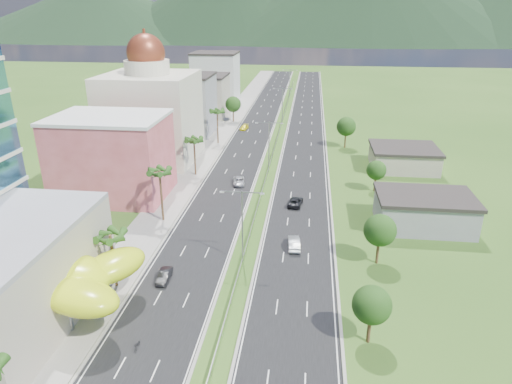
% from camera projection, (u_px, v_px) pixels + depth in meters
% --- Properties ---
extents(ground, '(500.00, 500.00, 0.00)m').
position_uv_depth(ground, '(231.00, 304.00, 56.13)').
color(ground, '#2D5119').
rests_on(ground, ground).
extents(road_left, '(11.00, 260.00, 0.04)m').
position_uv_depth(road_left, '(256.00, 126.00, 139.75)').
color(road_left, black).
rests_on(road_left, ground).
extents(road_right, '(11.00, 260.00, 0.04)m').
position_uv_depth(road_right, '(306.00, 128.00, 138.10)').
color(road_right, black).
rests_on(road_right, ground).
extents(sidewalk_left, '(7.00, 260.00, 0.12)m').
position_uv_depth(sidewalk_left, '(226.00, 125.00, 140.78)').
color(sidewalk_left, gray).
rests_on(sidewalk_left, ground).
extents(median_guardrail, '(0.10, 216.06, 0.76)m').
position_uv_depth(median_guardrail, '(276.00, 141.00, 122.13)').
color(median_guardrail, gray).
rests_on(median_guardrail, ground).
extents(streetlight_median_b, '(6.04, 0.25, 11.00)m').
position_uv_depth(streetlight_median_b, '(242.00, 219.00, 62.79)').
color(streetlight_median_b, gray).
rests_on(streetlight_median_b, ground).
extents(streetlight_median_c, '(6.04, 0.25, 11.00)m').
position_uv_depth(streetlight_median_c, '(269.00, 141.00, 99.59)').
color(streetlight_median_c, gray).
rests_on(streetlight_median_c, ground).
extents(streetlight_median_d, '(6.04, 0.25, 11.00)m').
position_uv_depth(streetlight_median_d, '(282.00, 102.00, 140.99)').
color(streetlight_median_d, gray).
rests_on(streetlight_median_d, ground).
extents(streetlight_median_e, '(6.04, 0.25, 11.00)m').
position_uv_depth(streetlight_median_e, '(290.00, 80.00, 182.39)').
color(streetlight_median_e, gray).
rests_on(streetlight_median_e, ground).
extents(lime_canopy, '(18.00, 15.00, 7.40)m').
position_uv_depth(lime_canopy, '(54.00, 276.00, 52.77)').
color(lime_canopy, '#C5DC15').
rests_on(lime_canopy, ground).
extents(pink_shophouse, '(20.00, 15.00, 15.00)m').
position_uv_depth(pink_shophouse, '(112.00, 158.00, 85.83)').
color(pink_shophouse, '#B84B4D').
rests_on(pink_shophouse, ground).
extents(domed_building, '(20.00, 20.00, 28.70)m').
position_uv_depth(domed_building, '(151.00, 112.00, 105.54)').
color(domed_building, beige).
rests_on(domed_building, ground).
extents(midrise_grey, '(16.00, 15.00, 16.00)m').
position_uv_depth(midrise_grey, '(184.00, 105.00, 129.69)').
color(midrise_grey, gray).
rests_on(midrise_grey, ground).
extents(midrise_beige, '(16.00, 15.00, 13.00)m').
position_uv_depth(midrise_beige, '(202.00, 97.00, 150.49)').
color(midrise_beige, '#AB9D8D').
rests_on(midrise_beige, ground).
extents(midrise_white, '(16.00, 15.00, 18.00)m').
position_uv_depth(midrise_white, '(216.00, 79.00, 170.71)').
color(midrise_white, silver).
rests_on(midrise_white, ground).
extents(shed_near, '(15.00, 10.00, 5.00)m').
position_uv_depth(shed_near, '(424.00, 212.00, 75.11)').
color(shed_near, gray).
rests_on(shed_near, ground).
extents(shed_far, '(14.00, 12.00, 4.40)m').
position_uv_depth(shed_far, '(403.00, 159.00, 102.60)').
color(shed_far, '#AB9D8D').
rests_on(shed_far, ground).
extents(palm_tree_b, '(3.60, 3.60, 8.10)m').
position_uv_depth(palm_tree_b, '(110.00, 238.00, 57.02)').
color(palm_tree_b, '#47301C').
rests_on(palm_tree_b, ground).
extents(palm_tree_c, '(3.60, 3.60, 9.60)m').
position_uv_depth(palm_tree_c, '(160.00, 174.00, 74.88)').
color(palm_tree_c, '#47301C').
rests_on(palm_tree_c, ground).
extents(palm_tree_d, '(3.60, 3.60, 8.60)m').
position_uv_depth(palm_tree_d, '(194.00, 141.00, 96.40)').
color(palm_tree_d, '#47301C').
rests_on(palm_tree_d, ground).
extents(palm_tree_e, '(3.60, 3.60, 9.40)m').
position_uv_depth(palm_tree_e, '(217.00, 113.00, 119.11)').
color(palm_tree_e, '#47301C').
rests_on(palm_tree_e, ground).
extents(leafy_tree_lfar, '(4.90, 4.90, 8.05)m').
position_uv_depth(leafy_tree_lfar, '(233.00, 104.00, 143.13)').
color(leafy_tree_lfar, '#47301C').
rests_on(leafy_tree_lfar, ground).
extents(leafy_tree_ra, '(4.20, 4.20, 6.90)m').
position_uv_depth(leafy_tree_ra, '(372.00, 305.00, 47.97)').
color(leafy_tree_ra, '#47301C').
rests_on(leafy_tree_ra, ground).
extents(leafy_tree_rb, '(4.55, 4.55, 7.47)m').
position_uv_depth(leafy_tree_rb, '(380.00, 230.00, 63.13)').
color(leafy_tree_rb, '#47301C').
rests_on(leafy_tree_rb, ground).
extents(leafy_tree_rc, '(3.85, 3.85, 6.33)m').
position_uv_depth(leafy_tree_rc, '(376.00, 170.00, 88.86)').
color(leafy_tree_rc, '#47301C').
rests_on(leafy_tree_rc, ground).
extents(leafy_tree_rd, '(4.90, 4.90, 8.05)m').
position_uv_depth(leafy_tree_rd, '(346.00, 127.00, 116.45)').
color(leafy_tree_rd, '#47301C').
rests_on(leafy_tree_rd, ground).
extents(mountain_ridge, '(860.00, 140.00, 90.00)m').
position_uv_depth(mountain_ridge, '(364.00, 43.00, 463.53)').
color(mountain_ridge, black).
rests_on(mountain_ridge, ground).
extents(car_dark_left, '(1.56, 4.10, 1.33)m').
position_uv_depth(car_dark_left, '(164.00, 276.00, 60.67)').
color(car_dark_left, black).
rests_on(car_dark_left, road_left).
extents(car_silver_mid_left, '(3.01, 5.14, 1.34)m').
position_uv_depth(car_silver_mid_left, '(239.00, 181.00, 93.68)').
color(car_silver_mid_left, '#A8AAB0').
rests_on(car_silver_mid_left, road_left).
extents(car_yellow_far_left, '(2.51, 4.67, 1.29)m').
position_uv_depth(car_yellow_far_left, '(244.00, 127.00, 135.71)').
color(car_yellow_far_left, yellow).
rests_on(car_yellow_far_left, road_left).
extents(car_silver_right, '(2.10, 4.95, 1.59)m').
position_uv_depth(car_silver_right, '(294.00, 243.00, 68.85)').
color(car_silver_right, '#B4B7BC').
rests_on(car_silver_right, road_right).
extents(car_dark_far_right, '(2.96, 5.20, 1.37)m').
position_uv_depth(car_dark_far_right, '(295.00, 202.00, 83.75)').
color(car_dark_far_right, black).
rests_on(car_dark_far_right, road_right).
extents(motorcycle, '(0.59, 1.70, 1.08)m').
position_uv_depth(motorcycle, '(137.00, 344.00, 48.53)').
color(motorcycle, black).
rests_on(motorcycle, road_left).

